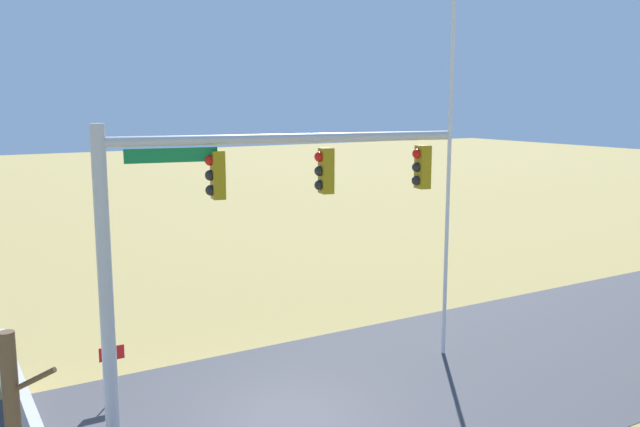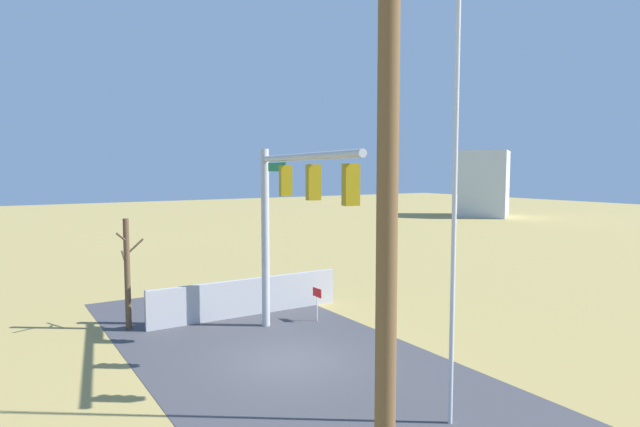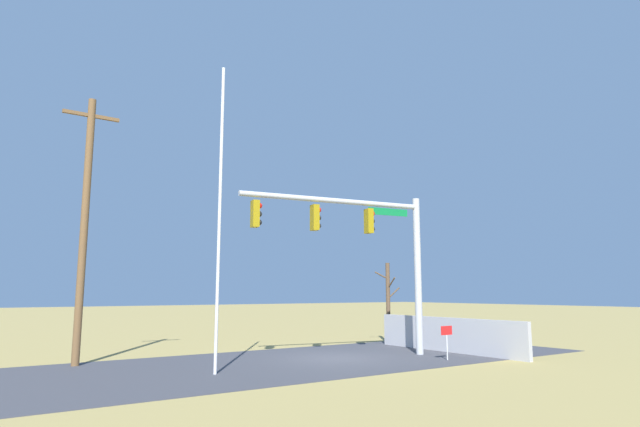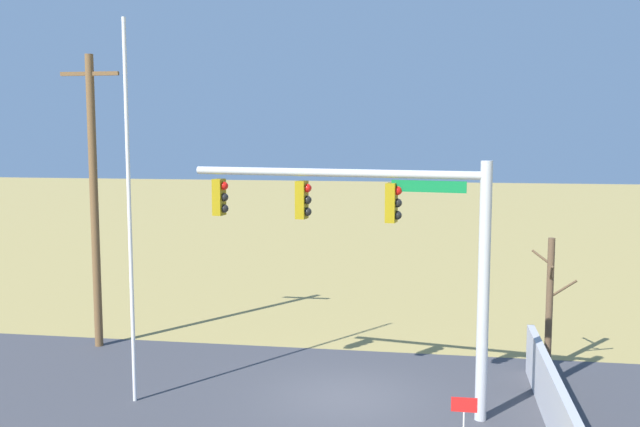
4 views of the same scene
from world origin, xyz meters
name	(u,v)px [view 3 (image 3 of 4)]	position (x,y,z in m)	size (l,w,h in m)	color
ground_plane	(336,358)	(0.00, 0.00, 0.00)	(160.00, 160.00, 0.00)	#9E894C
road_surface	(238,367)	(-4.00, 0.00, 0.01)	(28.00, 8.00, 0.01)	#3D3D42
sidewalk_corner	(438,353)	(4.39, -0.99, 0.00)	(6.00, 6.00, 0.01)	#B7B5AD
retaining_fence	(448,335)	(4.99, -1.02, 0.70)	(0.20, 7.64, 1.40)	#A8A8AD
signal_mast	(367,239)	(1.07, -0.60, 4.49)	(7.54, 1.50, 6.24)	#B2B5BA
flagpole	(220,215)	(-5.32, -1.15, 4.84)	(0.10, 0.10, 9.67)	silver
utility_pole	(84,223)	(-8.43, 3.20, 4.81)	(1.90, 0.26, 9.28)	brown
bare_tree	(388,301)	(5.56, 3.22, 1.99)	(1.27, 1.02, 3.86)	brown
open_sign	(447,335)	(2.93, -2.83, 0.91)	(0.56, 0.04, 1.22)	silver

